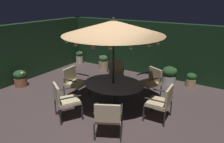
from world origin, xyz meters
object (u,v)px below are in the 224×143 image
(patio_chair_east, at_px, (74,80))
(patio_umbrella, at_px, (113,28))
(potted_plant_left_near, at_px, (103,62))
(potted_plant_front_corner, at_px, (20,78))
(patio_chair_southwest, at_px, (162,100))
(potted_plant_back_right, at_px, (79,57))
(patio_dining_table, at_px, (113,88))
(patio_chair_northeast, at_px, (116,72))
(potted_plant_left_far, at_px, (191,79))
(patio_chair_south, at_px, (108,116))
(patio_chair_north, at_px, (151,80))
(patio_chair_southeast, at_px, (64,99))
(potted_plant_back_left, at_px, (169,75))

(patio_chair_east, bearing_deg, patio_umbrella, 3.65)
(potted_plant_left_near, xyz_separation_m, potted_plant_front_corner, (-1.38, -3.30, 0.00))
(patio_chair_southwest, bearing_deg, potted_plant_left_near, 144.14)
(potted_plant_left_near, bearing_deg, potted_plant_back_right, 178.79)
(patio_dining_table, distance_m, patio_chair_northeast, 1.44)
(patio_chair_east, bearing_deg, patio_chair_southwest, 3.56)
(patio_umbrella, height_order, potted_plant_front_corner, patio_umbrella)
(patio_chair_east, distance_m, potted_plant_left_far, 4.19)
(patio_chair_south, relative_size, potted_plant_back_right, 1.54)
(patio_chair_east, xyz_separation_m, potted_plant_left_far, (2.98, 2.93, -0.31))
(patio_umbrella, relative_size, potted_plant_left_near, 4.44)
(patio_chair_north, xyz_separation_m, potted_plant_front_corner, (-4.30, -1.80, -0.24))
(potted_plant_back_right, bearing_deg, patio_chair_northeast, -27.03)
(patio_umbrella, height_order, patio_chair_northeast, patio_umbrella)
(patio_chair_north, xyz_separation_m, patio_chair_east, (-2.07, -1.38, 0.02))
(patio_chair_south, height_order, potted_plant_front_corner, patio_chair_south)
(patio_chair_northeast, bearing_deg, patio_chair_southeast, -91.16)
(patio_chair_northeast, bearing_deg, potted_plant_back_left, 42.42)
(patio_chair_north, bearing_deg, potted_plant_left_far, 59.38)
(patio_chair_north, height_order, potted_plant_left_near, patio_chair_north)
(patio_chair_northeast, bearing_deg, patio_chair_south, -61.65)
(patio_chair_northeast, relative_size, potted_plant_back_right, 1.63)
(patio_dining_table, distance_m, potted_plant_back_left, 2.76)
(patio_chair_east, distance_m, patio_chair_south, 2.42)
(potted_plant_back_left, bearing_deg, patio_dining_table, -106.87)
(patio_chair_north, bearing_deg, potted_plant_left_near, 152.91)
(patio_chair_southeast, bearing_deg, potted_plant_back_left, 68.21)
(patio_chair_north, xyz_separation_m, patio_chair_south, (0.04, -2.56, -0.01))
(patio_umbrella, xyz_separation_m, patio_chair_east, (-1.44, -0.09, -1.76))
(patio_dining_table, relative_size, potted_plant_back_left, 2.66)
(potted_plant_back_left, xyz_separation_m, potted_plant_left_far, (0.75, 0.21, -0.10))
(patio_dining_table, distance_m, patio_chair_east, 1.44)
(patio_chair_east, relative_size, patio_chair_south, 1.05)
(potted_plant_back_right, distance_m, potted_plant_left_near, 1.45)
(patio_umbrella, distance_m, potted_plant_left_far, 3.84)
(potted_plant_back_right, relative_size, potted_plant_front_corner, 0.99)
(patio_chair_southwest, relative_size, potted_plant_left_far, 1.91)
(patio_umbrella, xyz_separation_m, potted_plant_front_corner, (-3.67, -0.51, -2.02))
(patio_dining_table, bearing_deg, patio_chair_north, 64.11)
(patio_chair_east, xyz_separation_m, patio_chair_southeast, (0.69, -1.14, 0.02))
(patio_chair_south, height_order, patio_chair_southwest, patio_chair_southwest)
(patio_chair_northeast, height_order, potted_plant_back_left, patio_chair_northeast)
(patio_chair_southwest, bearing_deg, patio_chair_east, -176.44)
(patio_chair_northeast, xyz_separation_m, potted_plant_left_far, (2.24, 1.58, -0.31))
(patio_chair_south, bearing_deg, potted_plant_back_left, 88.14)
(potted_plant_back_right, relative_size, potted_plant_left_near, 0.97)
(patio_chair_southwest, height_order, potted_plant_front_corner, patio_chair_southwest)
(patio_dining_table, xyz_separation_m, potted_plant_back_right, (-3.75, 2.82, -0.31))
(patio_chair_northeast, distance_m, potted_plant_left_near, 2.23)
(potted_plant_back_right, height_order, potted_plant_front_corner, potted_plant_front_corner)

